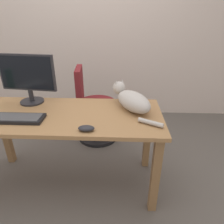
# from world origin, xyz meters

# --- Properties ---
(ground_plane) EXTENTS (8.00, 8.00, 0.00)m
(ground_plane) POSITION_xyz_m (0.00, 0.00, 0.00)
(ground_plane) COLOR #59544F
(back_wall) EXTENTS (6.00, 0.04, 2.60)m
(back_wall) POSITION_xyz_m (0.00, 1.52, 1.30)
(back_wall) COLOR beige
(back_wall) RESTS_ON ground_plane
(desk) EXTENTS (1.52, 0.64, 0.70)m
(desk) POSITION_xyz_m (0.00, 0.00, 0.60)
(desk) COLOR #9E7247
(desk) RESTS_ON ground_plane
(office_chair) EXTENTS (0.48, 0.48, 0.88)m
(office_chair) POSITION_xyz_m (0.11, 0.75, 0.37)
(office_chair) COLOR black
(office_chair) RESTS_ON ground_plane
(monitor) EXTENTS (0.48, 0.20, 0.41)m
(monitor) POSITION_xyz_m (-0.34, 0.21, 0.93)
(monitor) COLOR #232328
(monitor) RESTS_ON desk
(keyboard) EXTENTS (0.44, 0.15, 0.03)m
(keyboard) POSITION_xyz_m (-0.35, -0.12, 0.72)
(keyboard) COLOR black
(keyboard) RESTS_ON desk
(cat) EXTENTS (0.37, 0.53, 0.20)m
(cat) POSITION_xyz_m (0.52, 0.11, 0.78)
(cat) COLOR #B2ADA8
(cat) RESTS_ON desk
(computer_mouse) EXTENTS (0.11, 0.06, 0.04)m
(computer_mouse) POSITION_xyz_m (0.21, -0.25, 0.72)
(computer_mouse) COLOR #232328
(computer_mouse) RESTS_ON desk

